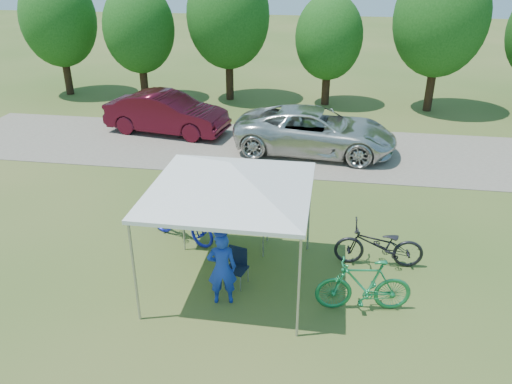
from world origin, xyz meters
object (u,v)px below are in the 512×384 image
at_px(folding_chair, 237,263).
at_px(bike_dark, 379,245).
at_px(bike_green, 364,285).
at_px(minivan, 315,131).
at_px(cooler, 211,208).
at_px(cyclist, 222,268).
at_px(sedan, 167,113).
at_px(bike_blue, 182,220).
at_px(folding_table, 226,217).

height_order(folding_chair, bike_dark, bike_dark).
height_order(bike_green, minivan, minivan).
bearing_deg(bike_green, folding_chair, -108.82).
bearing_deg(cooler, bike_dark, -4.34).
height_order(folding_chair, bike_green, bike_green).
distance_m(cyclist, bike_green, 2.75).
xyz_separation_m(folding_chair, cyclist, (-0.16, -0.69, 0.32)).
bearing_deg(sedan, cooler, -145.73).
bearing_deg(bike_blue, cyclist, -120.79).
relative_size(folding_chair, bike_dark, 0.41).
height_order(folding_chair, cooler, cooler).
bearing_deg(minivan, bike_green, -166.20).
relative_size(folding_table, minivan, 0.36).
bearing_deg(minivan, folding_chair, 175.94).
bearing_deg(folding_chair, cooler, 137.18).
xyz_separation_m(cyclist, bike_blue, (-1.49, 2.21, -0.28)).
bearing_deg(cooler, folding_chair, -58.13).
bearing_deg(bike_green, cooler, -126.83).
height_order(folding_table, cyclist, cyclist).
bearing_deg(cyclist, bike_green, 171.43).
distance_m(cooler, bike_green, 3.96).
height_order(bike_blue, sedan, sedan).
bearing_deg(folding_table, bike_dark, -4.76).
bearing_deg(bike_blue, bike_green, -90.31).
distance_m(cooler, bike_dark, 3.88).
relative_size(folding_table, folding_chair, 2.46).
xyz_separation_m(bike_blue, bike_green, (4.23, -2.01, 0.05)).
relative_size(folding_chair, cooler, 1.69).
distance_m(folding_chair, minivan, 8.03).
relative_size(bike_dark, sedan, 0.42).
bearing_deg(bike_blue, folding_table, -70.81).
distance_m(folding_table, bike_green, 3.65).
distance_m(bike_blue, minivan, 7.03).
distance_m(bike_green, bike_dark, 1.65).
relative_size(bike_blue, minivan, 0.35).
height_order(bike_dark, sedan, sedan).
distance_m(cooler, sedan, 8.53).
bearing_deg(bike_dark, folding_chair, -71.57).
relative_size(bike_green, bike_dark, 0.95).
bearing_deg(folding_table, bike_green, -31.40).
relative_size(bike_blue, bike_green, 1.05).
bearing_deg(cyclist, minivan, -111.79).
distance_m(bike_dark, sedan, 10.95).
distance_m(folding_table, minivan, 6.76).
height_order(bike_green, sedan, sedan).
bearing_deg(bike_blue, minivan, 0.97).
distance_m(cyclist, bike_dark, 3.62).
height_order(folding_table, bike_green, bike_green).
bearing_deg(cooler, cyclist, -71.26).
relative_size(bike_green, minivan, 0.34).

